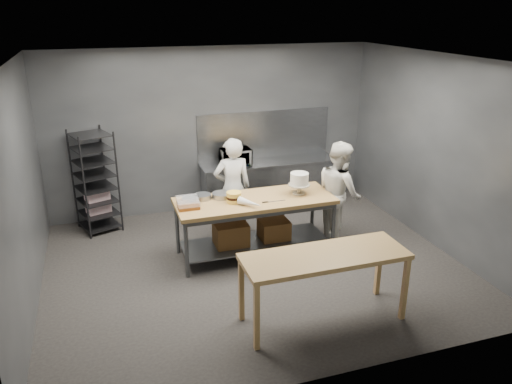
% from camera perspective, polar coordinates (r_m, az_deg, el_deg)
% --- Properties ---
extents(ground, '(6.00, 6.00, 0.00)m').
position_cam_1_polar(ground, '(7.55, -0.17, -8.43)').
color(ground, black).
rests_on(ground, ground).
extents(back_wall, '(6.00, 0.04, 3.00)m').
position_cam_1_polar(back_wall, '(9.27, -4.96, 7.04)').
color(back_wall, '#4C4F54').
rests_on(back_wall, ground).
extents(work_table, '(2.40, 0.90, 0.92)m').
position_cam_1_polar(work_table, '(7.65, -0.37, -3.23)').
color(work_table, olive).
rests_on(work_table, ground).
extents(near_counter, '(2.00, 0.70, 0.90)m').
position_cam_1_polar(near_counter, '(6.04, 7.85, -7.79)').
color(near_counter, olive).
rests_on(near_counter, ground).
extents(back_counter, '(2.60, 0.60, 0.90)m').
position_cam_1_polar(back_counter, '(9.54, 1.53, 0.94)').
color(back_counter, slate).
rests_on(back_counter, ground).
extents(splashback_panel, '(2.60, 0.02, 0.90)m').
position_cam_1_polar(splashback_panel, '(9.55, 0.98, 6.60)').
color(splashback_panel, slate).
rests_on(splashback_panel, back_counter).
extents(speed_rack, '(0.78, 0.81, 1.75)m').
position_cam_1_polar(speed_rack, '(8.84, -17.88, 1.06)').
color(speed_rack, black).
rests_on(speed_rack, ground).
extents(chef_behind, '(0.63, 0.42, 1.70)m').
position_cam_1_polar(chef_behind, '(8.17, -2.70, 0.43)').
color(chef_behind, silver).
rests_on(chef_behind, ground).
extents(chef_right, '(0.65, 0.83, 1.68)m').
position_cam_1_polar(chef_right, '(8.10, 9.47, -0.08)').
color(chef_right, silver).
rests_on(chef_right, ground).
extents(microwave, '(0.54, 0.37, 0.30)m').
position_cam_1_polar(microwave, '(9.16, -2.36, 4.03)').
color(microwave, black).
rests_on(microwave, back_counter).
extents(frosted_cake_stand, '(0.34, 0.34, 0.34)m').
position_cam_1_polar(frosted_cake_stand, '(7.68, 4.97, 1.34)').
color(frosted_cake_stand, '#A89F87').
rests_on(frosted_cake_stand, work_table).
extents(layer_cake, '(0.22, 0.22, 0.16)m').
position_cam_1_polar(layer_cake, '(7.37, -2.54, -0.60)').
color(layer_cake, gold).
rests_on(layer_cake, work_table).
extents(cake_pans, '(0.76, 0.32, 0.07)m').
position_cam_1_polar(cake_pans, '(7.53, -5.65, -0.57)').
color(cake_pans, gray).
rests_on(cake_pans, work_table).
extents(piping_bag, '(0.33, 0.37, 0.12)m').
position_cam_1_polar(piping_bag, '(7.20, -0.68, -1.27)').
color(piping_bag, silver).
rests_on(piping_bag, work_table).
extents(offset_spatula, '(0.36, 0.02, 0.02)m').
position_cam_1_polar(offset_spatula, '(7.41, 1.69, -1.11)').
color(offset_spatula, slate).
rests_on(offset_spatula, work_table).
extents(pastry_clamshells, '(0.33, 0.40, 0.11)m').
position_cam_1_polar(pastry_clamshells, '(7.30, -7.79, -1.21)').
color(pastry_clamshells, '#9C5B1F').
rests_on(pastry_clamshells, work_table).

